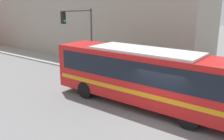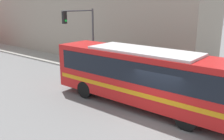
% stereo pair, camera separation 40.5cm
% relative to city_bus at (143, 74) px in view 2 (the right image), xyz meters
% --- Properties ---
extents(ground_plane, '(120.00, 120.00, 0.00)m').
position_rel_city_bus_xyz_m(ground_plane, '(-1.30, -1.57, -1.89)').
color(ground_plane, slate).
extents(sidewalk, '(2.81, 70.00, 0.13)m').
position_rel_city_bus_xyz_m(sidewalk, '(4.61, 18.43, -1.82)').
color(sidewalk, gray).
rests_on(sidewalk, ground_plane).
extents(building_facade, '(6.00, 32.75, 9.97)m').
position_rel_city_bus_xyz_m(building_facade, '(9.01, 15.80, 3.10)').
color(building_facade, '#9E9384').
rests_on(building_facade, ground_plane).
extents(city_bus, '(2.55, 11.14, 3.26)m').
position_rel_city_bus_xyz_m(city_bus, '(0.00, 0.00, 0.00)').
color(city_bus, red).
rests_on(city_bus, ground_plane).
extents(fire_hydrant, '(0.23, 0.31, 0.71)m').
position_rel_city_bus_xyz_m(fire_hydrant, '(3.80, 2.26, -1.40)').
color(fire_hydrant, '#999999').
rests_on(fire_hydrant, sidewalk).
extents(traffic_light_pole, '(3.28, 0.35, 5.11)m').
position_rel_city_bus_xyz_m(traffic_light_pole, '(2.81, 7.46, 1.77)').
color(traffic_light_pole, '#47474C').
rests_on(traffic_light_pole, sidewalk).
extents(parking_meter, '(0.14, 0.14, 1.34)m').
position_rel_city_bus_xyz_m(parking_meter, '(3.80, 6.24, -0.85)').
color(parking_meter, '#47474C').
rests_on(parking_meter, sidewalk).
extents(pedestrian_near_corner, '(0.34, 0.34, 1.58)m').
position_rel_city_bus_xyz_m(pedestrian_near_corner, '(4.56, 2.10, -0.96)').
color(pedestrian_near_corner, '#47382D').
rests_on(pedestrian_near_corner, sidewalk).
extents(pedestrian_mid_block, '(0.34, 0.34, 1.73)m').
position_rel_city_bus_xyz_m(pedestrian_mid_block, '(4.48, 3.80, -0.87)').
color(pedestrian_mid_block, '#23283D').
rests_on(pedestrian_mid_block, sidewalk).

